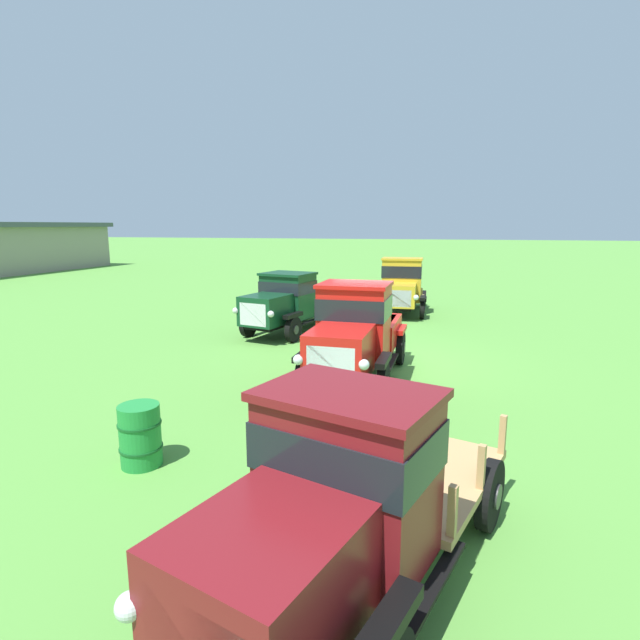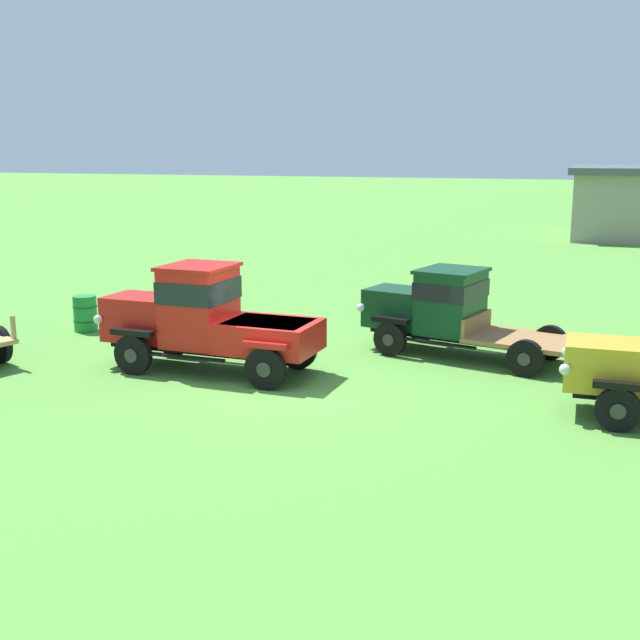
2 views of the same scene
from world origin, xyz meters
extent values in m
plane|color=#518E38|center=(0.00, 0.00, 0.00)|extent=(240.00, 240.00, 0.00)
cylinder|color=black|center=(-9.42, 0.33, 0.42)|extent=(0.85, 0.40, 0.85)
cylinder|color=#2D2D2D|center=(-9.40, 0.42, 0.42)|extent=(0.29, 0.12, 0.30)
cylinder|color=black|center=(-7.06, -2.15, 0.42)|extent=(0.85, 0.40, 0.85)
cylinder|color=#2D2D2D|center=(-7.09, -2.24, 0.42)|extent=(0.29, 0.12, 0.30)
cylinder|color=black|center=(-6.57, -0.56, 0.42)|extent=(0.85, 0.40, 0.85)
cylinder|color=#2D2D2D|center=(-6.54, -0.47, 0.42)|extent=(0.29, 0.12, 0.30)
cube|color=black|center=(-8.29, -0.90, 0.50)|extent=(4.41, 2.16, 0.12)
cube|color=maroon|center=(-9.87, -0.41, 1.04)|extent=(1.69, 1.53, 0.94)
sphere|color=silver|center=(-10.34, 0.39, 1.06)|extent=(0.20, 0.20, 0.20)
cube|color=black|center=(-9.92, -1.27, 0.90)|extent=(0.99, 0.48, 0.12)
cube|color=black|center=(-9.42, 0.33, 0.90)|extent=(0.99, 0.48, 0.12)
cube|color=maroon|center=(-8.72, -0.76, 1.32)|extent=(1.39, 1.70, 1.50)
cube|color=black|center=(-8.72, -0.76, 1.66)|extent=(1.44, 1.74, 0.42)
cube|color=maroon|center=(-8.72, -0.76, 2.11)|extent=(1.51, 1.79, 0.08)
cube|color=black|center=(-8.87, -1.57, 0.48)|extent=(1.38, 0.55, 0.05)
cube|color=black|center=(-8.38, -0.01, 0.48)|extent=(1.38, 0.55, 0.05)
cube|color=tan|center=(-7.14, -1.25, 0.61)|extent=(2.70, 2.28, 0.10)
cube|color=tan|center=(-8.37, -1.70, 0.92)|extent=(0.10, 0.10, 0.51)
cube|color=tan|center=(-7.90, -0.19, 0.92)|extent=(0.10, 0.10, 0.51)
cube|color=tan|center=(-7.38, -2.01, 0.92)|extent=(0.10, 0.10, 0.51)
cube|color=tan|center=(-6.91, -0.50, 0.92)|extent=(0.10, 0.10, 0.51)
cube|color=tan|center=(-6.39, -2.32, 0.92)|extent=(0.10, 0.10, 0.51)
cube|color=tan|center=(-5.92, -0.80, 0.92)|extent=(0.10, 0.10, 0.51)
cylinder|color=black|center=(-3.19, -0.33, 0.43)|extent=(0.87, 0.17, 0.87)
cylinder|color=#2D2D2D|center=(-3.19, -0.43, 0.43)|extent=(0.30, 0.03, 0.30)
cylinder|color=black|center=(-3.18, 1.34, 0.43)|extent=(0.87, 0.17, 0.87)
cylinder|color=#2D2D2D|center=(-3.18, 1.44, 0.43)|extent=(0.30, 0.03, 0.30)
cylinder|color=black|center=(-0.08, -0.36, 0.43)|extent=(0.87, 0.17, 0.87)
cylinder|color=#2D2D2D|center=(-0.08, -0.46, 0.43)|extent=(0.30, 0.03, 0.30)
cylinder|color=black|center=(-0.06, 1.31, 0.43)|extent=(0.87, 0.17, 0.87)
cylinder|color=#2D2D2D|center=(-0.06, 1.41, 0.43)|extent=(0.30, 0.03, 0.30)
cube|color=black|center=(-1.78, 0.49, 0.52)|extent=(4.47, 0.96, 0.12)
cube|color=red|center=(-3.42, 0.51, 1.07)|extent=(1.59, 1.19, 0.98)
cube|color=silver|center=(-4.18, 0.52, 1.02)|extent=(0.07, 0.92, 0.74)
sphere|color=silver|center=(-4.19, -0.11, 1.09)|extent=(0.20, 0.20, 0.20)
sphere|color=silver|center=(-4.18, 1.14, 1.09)|extent=(0.20, 0.20, 0.20)
cube|color=black|center=(-3.19, -0.33, 0.92)|extent=(1.00, 0.21, 0.12)
cube|color=black|center=(-3.18, 1.34, 0.92)|extent=(1.00, 0.21, 0.12)
cube|color=red|center=(-2.01, 0.50, 1.41)|extent=(1.26, 1.49, 1.67)
cube|color=black|center=(-2.01, 0.50, 1.78)|extent=(1.31, 1.52, 0.47)
cube|color=red|center=(-2.01, 0.50, 2.28)|extent=(1.39, 1.55, 0.08)
cube|color=black|center=(-1.89, -0.33, 0.50)|extent=(1.75, 0.16, 0.05)
cube|color=black|center=(-1.88, 1.31, 0.50)|extent=(1.75, 0.16, 0.05)
cube|color=red|center=(-0.37, 0.48, 0.89)|extent=(2.04, 1.56, 0.64)
cube|color=black|center=(-0.37, 0.48, 1.18)|extent=(1.71, 1.32, 0.06)
cube|color=red|center=(-0.08, -0.36, 0.92)|extent=(0.96, 0.21, 0.12)
cube|color=red|center=(-0.06, 1.31, 0.92)|extent=(0.96, 0.21, 0.12)
cylinder|color=black|center=(1.54, 3.11, 0.40)|extent=(0.82, 0.34, 0.80)
cylinder|color=#2D2D2D|center=(1.52, 3.01, 0.40)|extent=(0.28, 0.09, 0.28)
cylinder|color=black|center=(1.91, 4.77, 0.40)|extent=(0.82, 0.34, 0.80)
cylinder|color=#2D2D2D|center=(1.93, 4.87, 0.40)|extent=(0.28, 0.09, 0.28)
cylinder|color=black|center=(4.71, 2.41, 0.40)|extent=(0.82, 0.34, 0.80)
cylinder|color=#2D2D2D|center=(4.68, 2.31, 0.40)|extent=(0.28, 0.09, 0.28)
cylinder|color=black|center=(5.07, 4.07, 0.40)|extent=(0.82, 0.34, 0.80)
cylinder|color=#2D2D2D|center=(5.10, 4.17, 0.40)|extent=(0.28, 0.09, 0.28)
cube|color=black|center=(3.24, 3.61, 0.48)|extent=(4.69, 1.91, 0.12)
cube|color=#0F381E|center=(1.51, 3.99, 0.99)|extent=(1.68, 1.48, 0.91)
cube|color=silver|center=(0.83, 4.14, 0.95)|extent=(0.26, 0.93, 0.68)
sphere|color=silver|center=(0.69, 3.52, 1.02)|extent=(0.20, 0.20, 0.20)
sphere|color=silver|center=(0.96, 4.77, 1.02)|extent=(0.20, 0.20, 0.20)
cube|color=black|center=(1.54, 3.11, 0.85)|extent=(0.94, 0.39, 0.12)
cube|color=black|center=(1.91, 4.77, 0.85)|extent=(0.94, 0.39, 0.12)
cube|color=#0F381E|center=(2.82, 3.70, 1.25)|extent=(1.52, 1.73, 1.42)
cube|color=black|center=(2.82, 3.70, 1.57)|extent=(1.58, 1.77, 0.40)
cube|color=#0F381E|center=(2.82, 3.70, 2.00)|extent=(1.66, 1.82, 0.08)
cube|color=black|center=(2.76, 2.86, 0.46)|extent=(1.71, 0.51, 0.05)
cube|color=black|center=(3.12, 4.49, 0.46)|extent=(1.71, 0.51, 0.05)
cube|color=olive|center=(4.55, 3.32, 0.59)|extent=(2.63, 2.19, 0.10)
cube|color=olive|center=(3.46, 3.56, 0.82)|extent=(0.43, 1.59, 0.44)
cylinder|color=black|center=(6.57, -0.50, 0.38)|extent=(0.77, 0.20, 0.76)
cylinder|color=#2D2D2D|center=(6.57, -0.60, 0.38)|extent=(0.27, 0.04, 0.27)
cylinder|color=black|center=(6.50, 1.25, 0.38)|extent=(0.77, 0.20, 0.76)
cylinder|color=#2D2D2D|center=(6.50, 1.35, 0.38)|extent=(0.27, 0.04, 0.27)
cylinder|color=black|center=(9.35, -0.39, 0.38)|extent=(0.77, 0.20, 0.76)
cylinder|color=#2D2D2D|center=(9.35, -0.49, 0.38)|extent=(0.27, 0.04, 0.27)
cylinder|color=black|center=(9.28, 1.35, 0.38)|extent=(0.77, 0.20, 0.76)
cylinder|color=#2D2D2D|center=(9.28, 1.46, 0.38)|extent=(0.27, 0.04, 0.27)
cube|color=black|center=(7.82, 0.43, 0.46)|extent=(4.10, 1.11, 0.12)
cube|color=gold|center=(6.32, 0.37, 0.94)|extent=(1.47, 1.28, 0.84)
cube|color=silver|center=(5.64, 0.35, 0.90)|extent=(0.10, 0.96, 0.63)
sphere|color=silver|center=(5.65, -0.31, 0.96)|extent=(0.20, 0.20, 0.20)
sphere|color=silver|center=(5.60, 1.00, 0.96)|extent=(0.20, 0.20, 0.20)
cube|color=black|center=(6.57, -0.50, 0.81)|extent=(0.89, 0.23, 0.12)
cube|color=black|center=(6.50, 1.25, 0.81)|extent=(0.89, 0.23, 0.12)
cube|color=gold|center=(7.51, 0.41, 1.36)|extent=(1.02, 1.57, 1.69)
cube|color=black|center=(7.51, 0.41, 1.74)|extent=(1.06, 1.61, 0.47)
cube|color=gold|center=(7.51, 0.41, 2.25)|extent=(1.12, 1.65, 0.08)
cube|color=black|center=(7.64, -0.44, 0.44)|extent=(1.35, 0.19, 0.05)
cube|color=black|center=(7.58, 1.27, 0.44)|extent=(1.35, 0.19, 0.05)
cube|color=tan|center=(9.01, 0.47, 0.57)|extent=(2.10, 1.86, 0.10)
cube|color=tan|center=(8.04, 0.43, 0.80)|extent=(0.14, 1.66, 0.44)
cylinder|color=#1E7F33|center=(-6.75, 2.83, 0.47)|extent=(0.61, 0.61, 0.95)
cylinder|color=#124C1E|center=(-6.75, 2.83, 0.66)|extent=(0.64, 0.64, 0.03)
cylinder|color=#124C1E|center=(-6.75, 2.83, 0.28)|extent=(0.64, 0.64, 0.03)
camera|label=1|loc=(-12.84, -1.60, 3.58)|focal=28.00mm
camera|label=2|loc=(6.34, -14.50, 4.74)|focal=45.00mm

